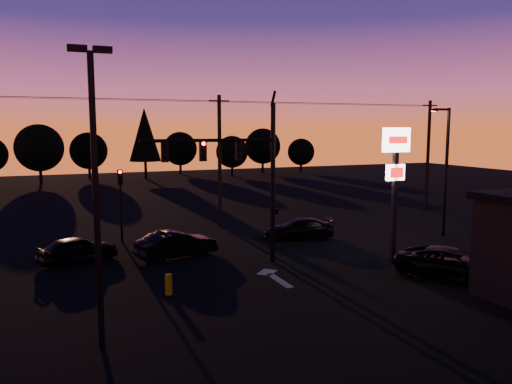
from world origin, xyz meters
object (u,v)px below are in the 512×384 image
car_left (78,249)px  car_right (299,229)px  secondary_signal (121,195)px  pylon_sign (395,166)px  streetlight (445,166)px  car_mid (177,244)px  bollard (169,284)px  parking_lot_light (95,179)px  suv_parked (452,263)px  traffic_signal_mast (243,166)px

car_left → car_right: (12.89, 0.57, -0.05)m
secondary_signal → pylon_sign: pylon_sign is taller
streetlight → car_right: size_ratio=1.86×
streetlight → car_left: (-21.57, 2.24, -3.75)m
streetlight → car_mid: 17.17m
secondary_signal → streetlight: bearing=-17.6°
bollard → car_left: (-3.16, 6.71, 0.24)m
bollard → car_mid: bearing=73.5°
parking_lot_light → car_right: parking_lot_light is taller
secondary_signal → car_right: bearing=-17.2°
pylon_sign → bollard: 12.35m
parking_lot_light → suv_parked: size_ratio=1.86×
secondary_signal → car_right: secondary_signal is taller
parking_lot_light → streetlight: parking_lot_light is taller
car_left → streetlight: bearing=-115.5°
pylon_sign → suv_parked: bearing=-74.2°
secondary_signal → car_left: secondary_signal is taller
pylon_sign → streetlight: 8.00m
streetlight → traffic_signal_mast: bearing=-173.9°
pylon_sign → secondary_signal: bearing=140.2°
bollard → car_left: 7.42m
bollard → suv_parked: suv_parked is taller
secondary_signal → parking_lot_light: 14.90m
car_left → traffic_signal_mast: bearing=-136.0°
pylon_sign → streetlight: size_ratio=0.85×
car_mid → suv_parked: 13.57m
parking_lot_light → car_left: (-0.16, 10.74, -4.60)m
bollard → car_mid: 5.96m
traffic_signal_mast → pylon_sign: bearing=-19.4°
car_mid → car_right: 8.19m
bollard → streetlight: bearing=13.7°
bollard → car_mid: size_ratio=0.20×
car_left → car_right: size_ratio=0.91×
streetlight → secondary_signal: bearing=162.4°
traffic_signal_mast → pylon_sign: size_ratio=1.26×
car_left → car_mid: bearing=-121.3°
parking_lot_light → streetlight: size_ratio=1.14×
secondary_signal → car_mid: (2.19, -4.75, -2.15)m
bollard → car_left: car_left is taller
parking_lot_light → car_mid: bearing=64.3°
pylon_sign → car_left: 16.49m
pylon_sign → car_left: size_ratio=1.73×
secondary_signal → pylon_sign: (12.00, -9.99, 2.05)m
secondary_signal → bollard: bearing=-87.2°
secondary_signal → pylon_sign: size_ratio=0.64×
streetlight → car_left: 22.00m
traffic_signal_mast → car_right: size_ratio=2.00×
pylon_sign → car_right: bearing=104.5°
parking_lot_light → pylon_sign: (14.50, 4.50, -0.36)m
streetlight → parking_lot_light: bearing=-158.3°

